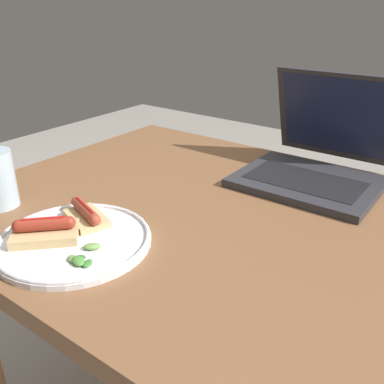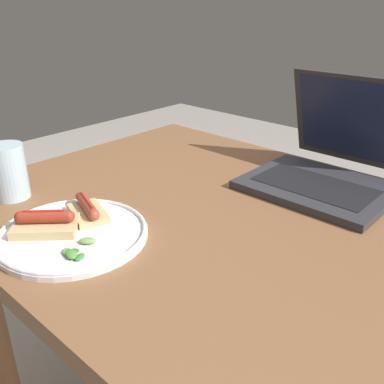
# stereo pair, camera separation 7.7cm
# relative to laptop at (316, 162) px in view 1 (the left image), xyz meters

# --- Properties ---
(desk) EXTENTS (1.07, 0.82, 0.75)m
(desk) POSITION_rel_laptop_xyz_m (-0.09, -0.28, -0.14)
(desk) COLOR brown
(desk) RESTS_ON ground_plane
(laptop) EXTENTS (0.31, 0.32, 0.24)m
(laptop) POSITION_rel_laptop_xyz_m (0.00, 0.00, 0.00)
(laptop) COLOR #2D2D33
(laptop) RESTS_ON desk
(plate) EXTENTS (0.27, 0.27, 0.02)m
(plate) POSITION_rel_laptop_xyz_m (-0.23, -0.53, -0.04)
(plate) COLOR silver
(plate) RESTS_ON desk
(sausage_toast_left) EXTENTS (0.13, 0.13, 0.04)m
(sausage_toast_left) POSITION_rel_laptop_xyz_m (-0.27, -0.56, -0.02)
(sausage_toast_left) COLOR tan
(sausage_toast_left) RESTS_ON plate
(sausage_toast_middle) EXTENTS (0.11, 0.09, 0.04)m
(sausage_toast_middle) POSITION_rel_laptop_xyz_m (-0.26, -0.47, -0.02)
(sausage_toast_middle) COLOR tan
(sausage_toast_middle) RESTS_ON plate
(salad_pile) EXTENTS (0.06, 0.07, 0.01)m
(salad_pile) POSITION_rel_laptop_xyz_m (-0.17, -0.56, -0.03)
(salad_pile) COLOR #387A33
(salad_pile) RESTS_ON plate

